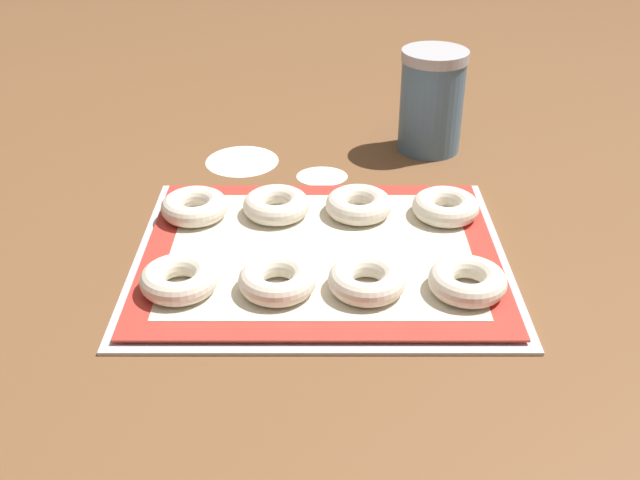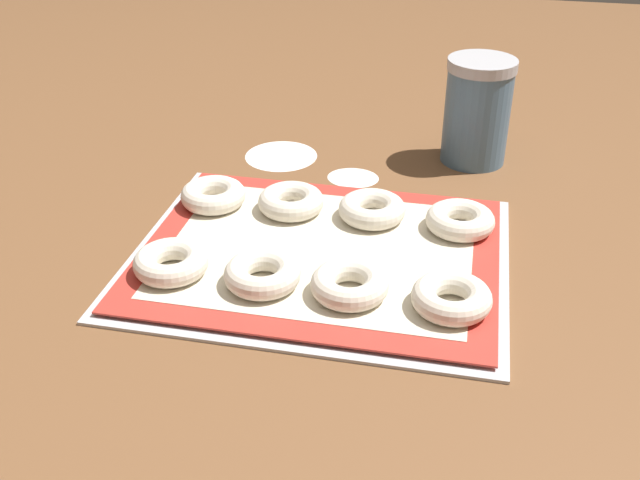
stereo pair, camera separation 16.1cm
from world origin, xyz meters
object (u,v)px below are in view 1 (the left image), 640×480
Objects in this scene: bagel_back_far_left at (194,207)px; flour_canister at (431,101)px; bagel_front_mid_right at (366,280)px; bagel_back_mid_left at (276,205)px; bagel_front_far_right at (467,281)px; bagel_front_far_left at (178,279)px; bagel_front_mid_left at (277,280)px; baking_tray at (320,255)px; bagel_back_far_right at (445,207)px; bagel_back_mid_right at (358,205)px.

bagel_back_far_left is 0.41m from flour_canister.
bagel_front_mid_right and bagel_back_mid_left have the same top height.
bagel_front_far_right is 0.55× the size of flour_canister.
bagel_front_far_left is 1.00× the size of bagel_back_mid_left.
flour_canister reaches higher than bagel_front_mid_left.
bagel_back_mid_left is (0.11, 0.00, 0.00)m from bagel_back_far_left.
flour_canister reaches higher than bagel_front_far_right.
bagel_front_mid_right is at bearing -59.02° from baking_tray.
bagel_back_far_left is at bearing 152.75° from baking_tray.
bagel_front_mid_right is at bearing 178.82° from bagel_front_far_right.
baking_tray is 0.10m from bagel_front_mid_left.
baking_tray is 0.19m from bagel_front_far_right.
bagel_front_far_right is at bearing -28.40° from baking_tray.
bagel_front_far_left is at bearing -87.62° from bagel_back_far_left.
flour_canister is at bearing 88.06° from bagel_back_far_right.
bagel_front_mid_left is at bearing 179.37° from bagel_front_far_right.
bagel_front_mid_left is (0.11, -0.00, 0.00)m from bagel_front_far_left.
bagel_front_mid_left is 0.20m from bagel_back_mid_right.
baking_tray is 2.84× the size of flour_canister.
bagel_back_mid_right is at bearing 60.84° from bagel_front_mid_left.
baking_tray is 0.10m from bagel_back_mid_right.
bagel_back_far_left is at bearing 124.36° from bagel_front_mid_left.
bagel_front_far_right is 0.17m from bagel_back_far_right.
bagel_front_mid_left is at bearing -0.71° from bagel_front_far_left.
flour_canister is (0.01, 0.24, 0.05)m from bagel_back_far_right.
bagel_back_far_right is at bearing -0.05° from bagel_back_far_left.
bagel_back_mid_left is (-0.01, 0.17, 0.00)m from bagel_front_mid_left.
bagel_back_mid_left is 1.00× the size of bagel_back_far_right.
baking_tray is 5.19× the size of bagel_back_far_left.
bagel_front_mid_left reaches higher than baking_tray.
bagel_back_far_right is (0.22, -0.00, 0.00)m from bagel_back_mid_left.
bagel_back_mid_right is 1.00× the size of bagel_back_far_right.
bagel_front_far_left is 0.36m from bagel_back_far_right.
bagel_front_mid_right is 0.43m from flour_canister.
bagel_front_far_right is 1.00× the size of bagel_back_far_right.
bagel_front_mid_right is (0.21, -0.00, 0.00)m from bagel_front_far_left.
bagel_back_mid_left is at bearing -179.49° from bagel_back_mid_right.
bagel_front_mid_right is 1.00× the size of bagel_back_far_right.
bagel_back_far_left reaches higher than baking_tray.
bagel_front_far_left is 1.00× the size of bagel_back_far_left.
bagel_back_mid_left is 0.11m from bagel_back_mid_right.
bagel_back_mid_left is at bearing 60.16° from bagel_front_far_left.
bagel_front_mid_right is at bearing -0.38° from bagel_front_far_left.
bagel_back_mid_right is 0.55× the size of flour_canister.
bagel_front_far_left is 1.00× the size of bagel_back_far_right.
bagel_front_mid_right is at bearing -57.94° from bagel_back_mid_left.
bagel_back_mid_left is (0.10, 0.17, 0.00)m from bagel_front_far_left.
bagel_front_mid_right is 0.20m from bagel_back_far_right.
bagel_front_mid_right is at bearing -38.27° from bagel_back_far_left.
baking_tray is 5.19× the size of bagel_front_mid_left.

